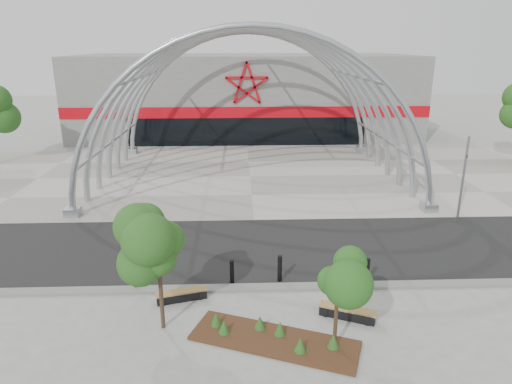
% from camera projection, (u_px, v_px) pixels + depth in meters
% --- Properties ---
extents(ground, '(140.00, 140.00, 0.00)m').
position_uv_depth(ground, '(260.00, 286.00, 18.04)').
color(ground, gray).
rests_on(ground, ground).
extents(road, '(140.00, 7.00, 0.02)m').
position_uv_depth(road, '(256.00, 248.00, 21.36)').
color(road, black).
rests_on(road, ground).
extents(forecourt, '(60.00, 17.00, 0.04)m').
position_uv_depth(forecourt, '(250.00, 176.00, 32.76)').
color(forecourt, gray).
rests_on(forecourt, ground).
extents(kerb, '(60.00, 0.50, 0.12)m').
position_uv_depth(kerb, '(260.00, 288.00, 17.79)').
color(kerb, slate).
rests_on(kerb, ground).
extents(arena_building, '(34.00, 15.24, 8.00)m').
position_uv_depth(arena_building, '(245.00, 94.00, 48.57)').
color(arena_building, slate).
rests_on(arena_building, ground).
extents(vault_canopy, '(20.80, 15.80, 20.36)m').
position_uv_depth(vault_canopy, '(250.00, 176.00, 32.76)').
color(vault_canopy, '#A0A6AC').
rests_on(vault_canopy, ground).
extents(planting_bed, '(5.61, 3.49, 0.57)m').
position_uv_depth(planting_bed, '(272.00, 337.00, 14.66)').
color(planting_bed, '#331D12').
rests_on(planting_bed, ground).
extents(signal_pole, '(0.29, 0.64, 4.54)m').
position_uv_depth(signal_pole, '(463.00, 176.00, 24.34)').
color(signal_pole, slate).
rests_on(signal_pole, ground).
extents(street_tree_0, '(1.89, 1.89, 4.30)m').
position_uv_depth(street_tree_0, '(157.00, 244.00, 14.45)').
color(street_tree_0, '#2E2217').
rests_on(street_tree_0, ground).
extents(street_tree_1, '(1.52, 1.52, 3.60)m').
position_uv_depth(street_tree_1, '(339.00, 276.00, 13.51)').
color(street_tree_1, black).
rests_on(street_tree_1, ground).
extents(bench_0, '(1.93, 0.89, 0.40)m').
position_uv_depth(bench_0, '(182.00, 296.00, 16.97)').
color(bench_0, black).
rests_on(bench_0, ground).
extents(bench_1, '(1.98, 1.18, 0.41)m').
position_uv_depth(bench_1, '(347.00, 313.00, 15.85)').
color(bench_1, black).
rests_on(bench_1, ground).
extents(bollard_0, '(0.15, 0.15, 0.94)m').
position_uv_depth(bollard_0, '(136.00, 278.00, 17.64)').
color(bollard_0, black).
rests_on(bollard_0, ground).
extents(bollard_1, '(0.17, 0.17, 1.04)m').
position_uv_depth(bollard_1, '(232.00, 273.00, 17.99)').
color(bollard_1, black).
rests_on(bollard_1, ground).
extents(bollard_2, '(0.18, 0.18, 1.11)m').
position_uv_depth(bollard_2, '(280.00, 269.00, 18.22)').
color(bollard_2, black).
rests_on(bollard_2, ground).
extents(bollard_3, '(0.14, 0.14, 0.86)m').
position_uv_depth(bollard_3, '(352.00, 280.00, 17.60)').
color(bollard_3, black).
rests_on(bollard_3, ground).
extents(bollard_4, '(0.18, 0.18, 1.12)m').
position_uv_depth(bollard_4, '(367.00, 272.00, 17.98)').
color(bollard_4, black).
rests_on(bollard_4, ground).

